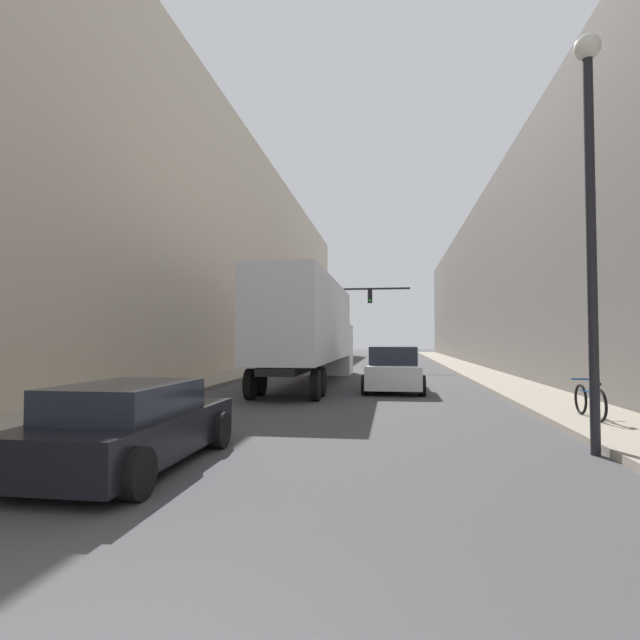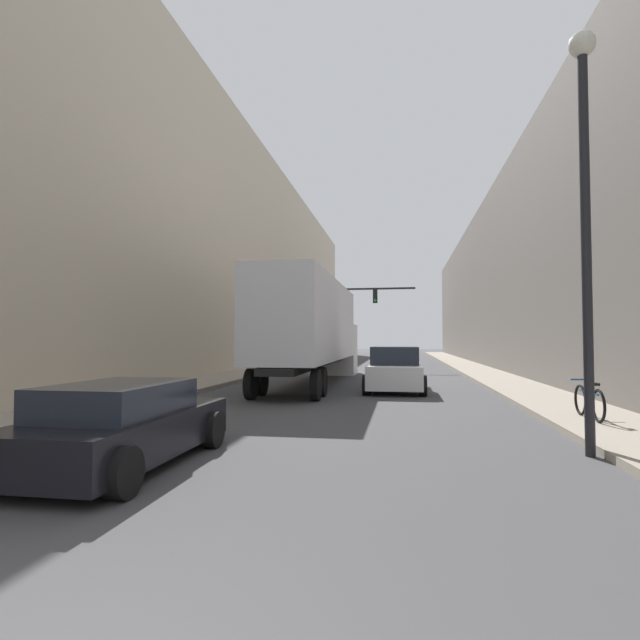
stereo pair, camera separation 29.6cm
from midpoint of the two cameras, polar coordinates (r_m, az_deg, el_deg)
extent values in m
cube|color=gray|center=(32.16, 16.47, -5.45)|extent=(2.40, 80.00, 0.15)
cube|color=gray|center=(32.88, -6.33, -5.45)|extent=(2.40, 80.00, 0.15)
cube|color=#66605B|center=(33.18, 23.57, 4.62)|extent=(6.00, 80.00, 11.56)
cube|color=beige|center=(34.64, -13.07, 7.68)|extent=(6.00, 80.00, 15.72)
cube|color=silver|center=(20.63, -1.77, -0.11)|extent=(2.42, 11.97, 3.19)
cube|color=black|center=(20.64, -1.78, -4.96)|extent=(1.21, 11.97, 0.24)
cube|color=silver|center=(27.69, 0.80, -3.40)|extent=(2.42, 2.33, 2.74)
cylinder|color=black|center=(16.26, -8.46, -7.26)|extent=(0.25, 1.00, 1.00)
cylinder|color=black|center=(15.78, -1.02, -7.44)|extent=(0.25, 1.00, 1.00)
cylinder|color=black|center=(17.41, -7.32, -6.93)|extent=(0.25, 1.00, 1.00)
cylinder|color=black|center=(16.96, -0.36, -7.07)|extent=(0.25, 1.00, 1.00)
cylinder|color=black|center=(27.88, -1.36, -5.17)|extent=(0.25, 1.00, 1.00)
cylinder|color=black|center=(27.60, 2.99, -5.20)|extent=(0.25, 1.00, 1.00)
cube|color=black|center=(8.35, -21.54, -12.01)|extent=(1.72, 4.20, 0.63)
cube|color=#1E232D|center=(8.09, -22.23, -8.38)|extent=(1.52, 2.31, 0.47)
cylinder|color=black|center=(10.00, -21.85, -11.35)|extent=(0.25, 0.64, 0.64)
cylinder|color=black|center=(9.28, -12.39, -12.19)|extent=(0.25, 0.64, 0.64)
cylinder|color=black|center=(7.67, -33.13, -14.01)|extent=(0.25, 0.64, 0.64)
cylinder|color=black|center=(6.69, -21.54, -16.02)|extent=(0.25, 0.64, 0.64)
cube|color=silver|center=(19.28, 7.92, -6.17)|extent=(1.94, 4.84, 0.82)
cube|color=#1E232D|center=(19.00, 7.90, -4.00)|extent=(1.70, 2.66, 0.66)
cylinder|color=black|center=(21.04, 5.29, -6.53)|extent=(0.25, 0.70, 0.70)
cylinder|color=black|center=(21.03, 10.60, -6.50)|extent=(0.25, 0.70, 0.70)
cylinder|color=black|center=(17.52, 4.69, -7.40)|extent=(0.25, 0.70, 0.70)
cylinder|color=black|center=(17.51, 11.08, -7.37)|extent=(0.25, 0.70, 0.70)
cylinder|color=black|center=(34.16, -3.41, -0.75)|extent=(0.20, 0.20, 5.63)
cube|color=black|center=(33.74, 3.23, 3.55)|extent=(7.94, 0.12, 0.12)
cube|color=black|center=(33.83, 1.00, 2.66)|extent=(0.30, 0.24, 0.90)
sphere|color=green|center=(33.72, 0.96, 3.15)|extent=(0.18, 0.18, 0.18)
cube|color=black|center=(33.60, 5.48, 2.70)|extent=(0.30, 0.24, 0.90)
sphere|color=green|center=(33.44, 5.47, 2.25)|extent=(0.18, 0.18, 0.18)
cylinder|color=black|center=(9.62, 27.84, 6.85)|extent=(0.16, 0.16, 6.82)
sphere|color=silver|center=(10.76, 27.46, 25.92)|extent=(0.44, 0.44, 0.44)
torus|color=black|center=(12.41, 28.74, -8.54)|extent=(0.06, 0.72, 0.72)
torus|color=black|center=(13.44, 27.08, -8.06)|extent=(0.06, 0.72, 0.72)
cube|color=#1E4C8C|center=(12.90, 27.86, -7.27)|extent=(0.04, 1.11, 0.04)
cube|color=black|center=(12.50, 28.46, -6.42)|extent=(0.12, 0.20, 0.06)
cube|color=#1E4C8C|center=(13.35, 27.11, -6.03)|extent=(0.44, 0.04, 0.04)
camera|label=1|loc=(0.15, -90.55, 0.02)|focal=28.00mm
camera|label=2|loc=(0.15, 89.45, -0.02)|focal=28.00mm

